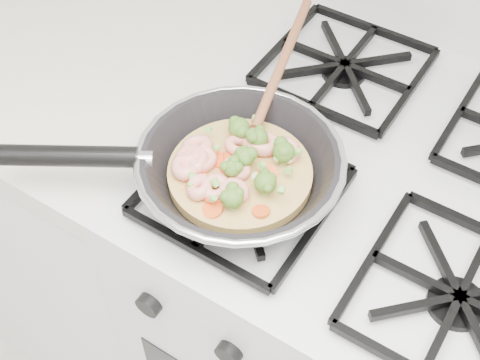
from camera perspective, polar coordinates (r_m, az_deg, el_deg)
The scene contains 3 objects.
stove at distance 1.29m, azimuth 9.57°, elevation -12.19°, with size 0.60×0.60×0.92m.
counter_left at distance 1.60m, azimuth -16.86°, elevation 1.86°, with size 1.00×0.60×0.90m.
skillet at distance 0.84m, azimuth -0.39°, elevation 1.21°, with size 0.41×0.48×0.09m.
Camera 1 is at (0.14, 1.09, 1.59)m, focal length 48.98 mm.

